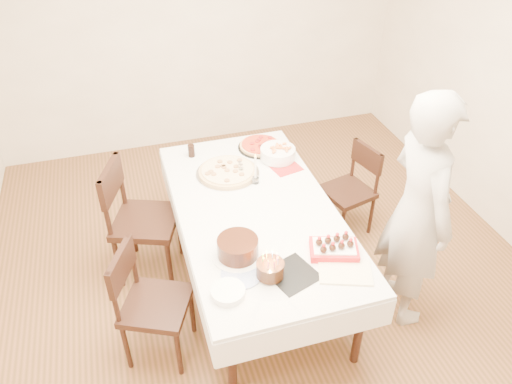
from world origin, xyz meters
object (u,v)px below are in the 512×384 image
object	(u,v)px
taper_candle	(255,169)
layer_cake	(238,248)
chair_left_savory	(146,221)
pasta_bowl	(278,153)
pizza_white	(228,172)
pizza_pepperoni	(260,146)
cola_glass	(191,151)
chair_right_savory	(347,192)
person	(417,212)
chair_left_dessert	(156,305)
strawberry_box	(334,248)
dining_table	(256,246)
birthday_cake	(270,265)

from	to	relation	value
taper_candle	layer_cake	xyz separation A→B (m)	(-0.35, -0.77, -0.07)
chair_left_savory	pasta_bowl	bearing A→B (deg)	-148.26
pasta_bowl	pizza_white	bearing A→B (deg)	-168.02
pizza_pepperoni	cola_glass	bearing A→B (deg)	176.53
chair_right_savory	pizza_white	distance (m)	1.12
person	pasta_bowl	distance (m)	1.32
taper_candle	layer_cake	distance (m)	0.85
person	taper_candle	distance (m)	1.26
chair_left_dessert	strawberry_box	world-z (taller)	chair_left_dessert
dining_table	taper_candle	bearing A→B (deg)	74.09
pasta_bowl	strawberry_box	size ratio (longest dim) A/B	0.94
person	strawberry_box	size ratio (longest dim) A/B	5.74
taper_candle	person	bearing A→B (deg)	-44.25
chair_left_dessert	pizza_white	bearing A→B (deg)	-102.76
dining_table	chair_left_savory	bearing A→B (deg)	154.58
chair_right_savory	chair_left_savory	size ratio (longest dim) A/B	0.82
chair_right_savory	person	world-z (taller)	person
pasta_bowl	taper_candle	distance (m)	0.41
chair_left_savory	person	world-z (taller)	person
person	layer_cake	distance (m)	1.26
dining_table	pasta_bowl	bearing A→B (deg)	58.31
chair_left_savory	taper_candle	bearing A→B (deg)	-162.91
pizza_pepperoni	taper_candle	size ratio (longest dim) A/B	1.44
pasta_bowl	taper_candle	bearing A→B (deg)	-134.83
strawberry_box	dining_table	bearing A→B (deg)	120.54
pizza_white	person	bearing A→B (deg)	-44.52
chair_right_savory	pizza_white	size ratio (longest dim) A/B	1.62
pizza_white	birthday_cake	bearing A→B (deg)	-91.19
dining_table	pizza_pepperoni	size ratio (longest dim) A/B	5.48
person	taper_candle	bearing A→B (deg)	46.91
pasta_bowl	layer_cake	bearing A→B (deg)	-121.00
pizza_white	strawberry_box	world-z (taller)	strawberry_box
chair_right_savory	cola_glass	size ratio (longest dim) A/B	7.81
chair_left_dessert	chair_left_savory	bearing A→B (deg)	-67.37
chair_left_savory	person	bearing A→B (deg)	173.21
dining_table	layer_cake	distance (m)	0.68
strawberry_box	chair_left_dessert	bearing A→B (deg)	172.60
taper_candle	birthday_cake	distance (m)	1.03
chair_left_dessert	pasta_bowl	world-z (taller)	chair_left_dessert
birthday_cake	pizza_pepperoni	bearing A→B (deg)	75.20
chair_left_savory	birthday_cake	size ratio (longest dim) A/B	5.85
dining_table	taper_candle	xyz separation A→B (m)	(0.09, 0.32, 0.51)
chair_left_dessert	chair_right_savory	bearing A→B (deg)	-129.76
chair_left_dessert	cola_glass	world-z (taller)	chair_left_dessert
chair_left_dessert	pizza_white	size ratio (longest dim) A/B	1.75
taper_candle	strawberry_box	xyz separation A→B (m)	(0.27, -0.93, -0.10)
person	chair_left_dessert	bearing A→B (deg)	87.99
layer_cake	pasta_bowl	bearing A→B (deg)	59.00
pizza_pepperoni	birthday_cake	xyz separation A→B (m)	(-0.40, -1.51, 0.07)
chair_left_savory	strawberry_box	distance (m)	1.54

